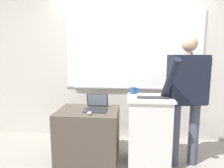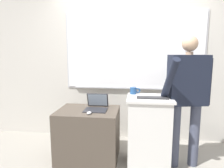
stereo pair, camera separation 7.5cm
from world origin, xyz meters
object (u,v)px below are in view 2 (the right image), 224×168
object	(u,v)px
person_presenter	(187,92)
wireless_keyboard	(152,98)
lectern_podium	(149,132)
coffee_mug	(134,91)
side_desk	(88,134)
computer_mouse_by_laptop	(89,113)
laptop	(97,105)

from	to	relation	value
person_presenter	wireless_keyboard	size ratio (longest dim) A/B	4.38
lectern_podium	coffee_mug	bearing A→B (deg)	139.87
side_desk	computer_mouse_by_laptop	distance (m)	0.42
coffee_mug	wireless_keyboard	bearing A→B (deg)	-45.32
side_desk	person_presenter	world-z (taller)	person_presenter
wireless_keyboard	coffee_mug	bearing A→B (deg)	134.68
lectern_podium	laptop	xyz separation A→B (m)	(-0.72, 0.13, 0.31)
lectern_podium	computer_mouse_by_laptop	world-z (taller)	lectern_podium
lectern_podium	person_presenter	world-z (taller)	person_presenter
person_presenter	coffee_mug	xyz separation A→B (m)	(-0.68, 0.13, -0.02)
lectern_podium	computer_mouse_by_laptop	xyz separation A→B (m)	(-0.77, -0.12, 0.26)
lectern_podium	side_desk	size ratio (longest dim) A/B	1.12
lectern_podium	laptop	size ratio (longest dim) A/B	2.93
side_desk	wireless_keyboard	size ratio (longest dim) A/B	2.15
person_presenter	wireless_keyboard	distance (m)	0.46
computer_mouse_by_laptop	coffee_mug	bearing A→B (deg)	27.55
side_desk	wireless_keyboard	world-z (taller)	wireless_keyboard
person_presenter	laptop	size ratio (longest dim) A/B	5.37
laptop	wireless_keyboard	bearing A→B (deg)	-14.49
side_desk	person_presenter	size ratio (longest dim) A/B	0.49
side_desk	computer_mouse_by_laptop	xyz separation A→B (m)	(0.06, -0.19, 0.37)
lectern_podium	side_desk	bearing A→B (deg)	175.39
lectern_podium	person_presenter	size ratio (longest dim) A/B	0.55
wireless_keyboard	coffee_mug	xyz separation A→B (m)	(-0.24, 0.24, 0.04)
lectern_podium	person_presenter	bearing A→B (deg)	5.32
laptop	coffee_mug	distance (m)	0.56
lectern_podium	coffee_mug	size ratio (longest dim) A/B	6.62
side_desk	laptop	xyz separation A→B (m)	(0.11, 0.06, 0.42)
computer_mouse_by_laptop	coffee_mug	world-z (taller)	coffee_mug
side_desk	computer_mouse_by_laptop	world-z (taller)	computer_mouse_by_laptop
side_desk	wireless_keyboard	distance (m)	1.05
laptop	person_presenter	bearing A→B (deg)	-4.22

